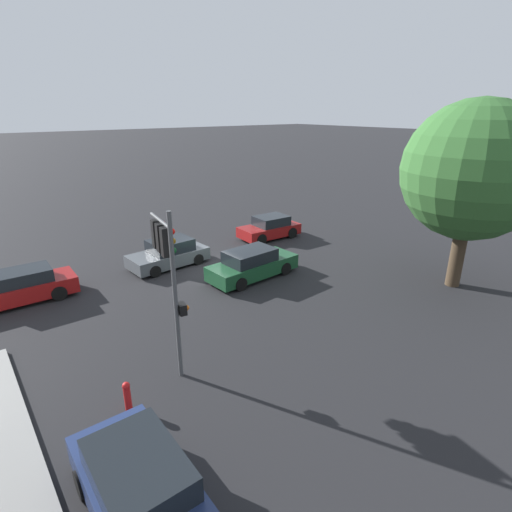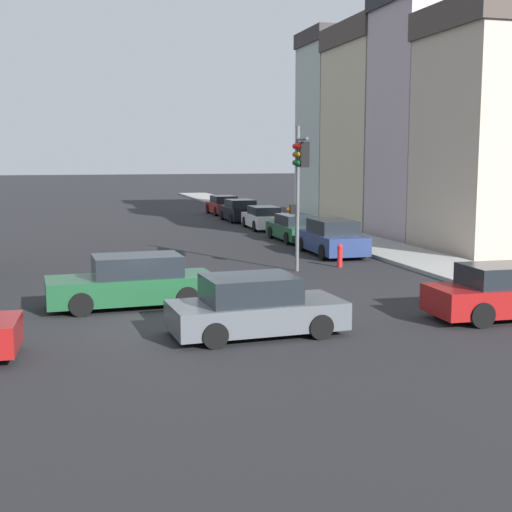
% 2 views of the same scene
% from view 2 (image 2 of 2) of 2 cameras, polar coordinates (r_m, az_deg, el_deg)
% --- Properties ---
extents(ground_plane, '(300.00, 300.00, 0.00)m').
position_cam_2_polar(ground_plane, '(19.19, -6.12, -5.20)').
color(ground_plane, black).
extents(sidewalk_strip, '(3.09, 60.00, 0.15)m').
position_cam_2_polar(sidewalk_strip, '(52.73, 0.65, 3.36)').
color(sidewalk_strip, gray).
rests_on(sidewalk_strip, ground_plane).
extents(rowhouse_backdrop, '(7.84, 23.66, 13.23)m').
position_cam_2_polar(rowhouse_backdrop, '(41.97, 13.02, 10.29)').
color(rowhouse_backdrop, '#BCA893').
rests_on(rowhouse_backdrop, ground_plane).
extents(traffic_signal, '(0.61, 2.13, 5.47)m').
position_cam_2_polar(traffic_signal, '(26.27, 3.52, 7.01)').
color(traffic_signal, '#515456').
rests_on(traffic_signal, ground_plane).
extents(crossing_car_0, '(4.35, 2.23, 1.48)m').
position_cam_2_polar(crossing_car_0, '(17.52, -0.11, -4.14)').
color(crossing_car_0, '#4C5156').
rests_on(crossing_car_0, ground_plane).
extents(crossing_car_3, '(4.87, 2.06, 1.52)m').
position_cam_2_polar(crossing_car_3, '(21.06, -9.85, -2.11)').
color(crossing_car_3, '#194728').
rests_on(crossing_car_3, ground_plane).
extents(parked_car_0, '(2.04, 4.68, 1.58)m').
position_cam_2_polar(parked_car_0, '(31.81, 6.06, 1.43)').
color(parked_car_0, navy).
rests_on(parked_car_0, ground_plane).
extents(parked_car_1, '(1.86, 4.51, 1.37)m').
position_cam_2_polar(parked_car_1, '(36.83, 3.08, 2.22)').
color(parked_car_1, '#194728').
rests_on(parked_car_1, ground_plane).
extents(parked_car_2, '(1.95, 4.47, 1.36)m').
position_cam_2_polar(parked_car_2, '(42.80, 0.59, 3.05)').
color(parked_car_2, silver).
rests_on(parked_car_2, ground_plane).
extents(parked_car_3, '(2.05, 4.25, 1.47)m').
position_cam_2_polar(parked_car_3, '(47.86, -1.31, 3.63)').
color(parked_car_3, black).
rests_on(parked_car_3, ground_plane).
extents(parked_car_4, '(1.98, 4.34, 1.40)m').
position_cam_2_polar(parked_car_4, '(53.50, -2.64, 4.06)').
color(parked_car_4, maroon).
rests_on(parked_car_4, ground_plane).
extents(fire_hydrant, '(0.22, 0.22, 0.92)m').
position_cam_2_polar(fire_hydrant, '(28.33, 6.73, 0.09)').
color(fire_hydrant, red).
rests_on(fire_hydrant, ground_plane).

